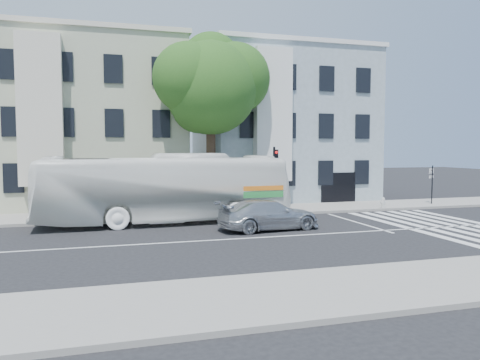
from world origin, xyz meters
name	(u,v)px	position (x,y,z in m)	size (l,w,h in m)	color
ground	(254,238)	(0.00, 0.00, 0.00)	(120.00, 120.00, 0.00)	black
sidewalk_far	(213,212)	(0.00, 8.00, 0.07)	(80.00, 4.00, 0.15)	gray
sidewalk_near	(345,290)	(0.00, -8.00, 0.07)	(80.00, 4.00, 0.15)	gray
building_left	(92,125)	(-7.00, 15.00, 5.50)	(12.00, 10.00, 11.00)	#A9AD91
building_right	(280,127)	(7.00, 15.00, 5.50)	(12.00, 10.00, 11.00)	#83959C
street_tree	(211,83)	(0.06, 8.74, 7.83)	(7.30, 5.90, 11.10)	#2D2116
bus	(165,188)	(-3.20, 5.20, 1.82)	(13.06, 3.06, 3.64)	white
sedan	(269,215)	(1.31, 1.77, 0.72)	(4.98, 2.02, 1.44)	silver
hedge	(134,212)	(-4.75, 6.30, 0.50)	(8.50, 0.84, 0.70)	#285B1D
traffic_signal	(275,170)	(3.68, 7.32, 2.57)	(0.42, 0.52, 3.98)	black
fire_hydrant	(383,202)	(10.59, 6.30, 0.49)	(0.36, 0.22, 0.66)	#B9B9B4
far_sign_pole	(432,180)	(15.00, 7.35, 1.78)	(0.45, 0.23, 2.58)	black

